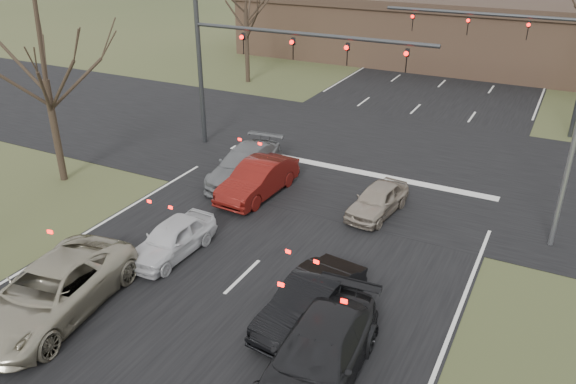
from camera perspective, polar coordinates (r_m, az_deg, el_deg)
name	(u,v)px	position (r m, az deg, el deg)	size (l,w,h in m)	color
ground	(189,329)	(17.15, -10.03, -13.55)	(360.00, 360.00, 0.00)	#3A4424
road_main	(502,25)	(71.58, 20.92, 15.54)	(14.00, 300.00, 0.02)	black
road_cross	(366,157)	(28.75, 7.97, 3.58)	(200.00, 14.00, 0.02)	black
building	(492,34)	(49.36, 19.99, 14.87)	(42.40, 10.40, 5.30)	#825E46
mast_arm_near	(255,54)	(27.62, -3.39, 13.86)	(12.12, 0.24, 8.00)	#383A3D
mast_arm_far	(533,40)	(33.83, 23.60, 13.95)	(11.12, 0.24, 8.00)	#383A3D
tree_left_near	(37,34)	(26.15, -24.16, 14.41)	(5.10, 5.10, 8.50)	black
car_silver_suv	(51,291)	(18.41, -22.93, -9.28)	(2.68, 5.81, 1.61)	#A49D85
car_white_sedan	(172,239)	(20.32, -11.70, -4.66)	(1.52, 3.78, 1.29)	silver
car_black_hatch	(311,302)	(16.76, 2.30, -11.06)	(1.52, 4.35, 1.43)	black
car_charcoal_sedan	(318,355)	(14.93, 3.08, -16.24)	(2.16, 5.32, 1.54)	black
car_grey_ahead	(245,165)	(25.69, -4.38, 2.78)	(2.11, 5.18, 1.50)	slate
car_red_ahead	(258,179)	(24.19, -3.08, 1.31)	(1.59, 4.57, 1.51)	#60110D
car_silver_ahead	(378,200)	(22.95, 9.09, -0.79)	(1.46, 3.63, 1.24)	#A49785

